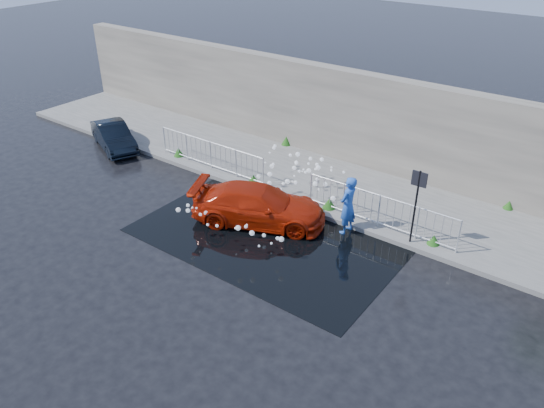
# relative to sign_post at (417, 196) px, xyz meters

# --- Properties ---
(ground) EXTENTS (90.00, 90.00, 0.00)m
(ground) POSITION_rel_sign_post_xyz_m (-4.20, -3.10, -1.72)
(ground) COLOR black
(ground) RESTS_ON ground
(pavement) EXTENTS (30.00, 4.00, 0.15)m
(pavement) POSITION_rel_sign_post_xyz_m (-4.20, 1.90, -1.65)
(pavement) COLOR #5A5B56
(pavement) RESTS_ON ground
(curb) EXTENTS (30.00, 0.25, 0.16)m
(curb) POSITION_rel_sign_post_xyz_m (-4.20, -0.10, -1.64)
(curb) COLOR #5A5B56
(curb) RESTS_ON ground
(retaining_wall) EXTENTS (30.00, 0.60, 3.50)m
(retaining_wall) POSITION_rel_sign_post_xyz_m (-4.20, 4.10, 0.18)
(retaining_wall) COLOR #5C564E
(retaining_wall) RESTS_ON pavement
(puddle) EXTENTS (8.00, 5.00, 0.01)m
(puddle) POSITION_rel_sign_post_xyz_m (-3.70, -2.10, -1.72)
(puddle) COLOR black
(puddle) RESTS_ON ground
(sign_post) EXTENTS (0.45, 0.06, 2.50)m
(sign_post) POSITION_rel_sign_post_xyz_m (0.00, 0.00, 0.00)
(sign_post) COLOR black
(sign_post) RESTS_ON ground
(railing_left) EXTENTS (5.05, 0.05, 1.10)m
(railing_left) POSITION_rel_sign_post_xyz_m (-8.20, 0.25, -0.99)
(railing_left) COLOR silver
(railing_left) RESTS_ON pavement
(railing_right) EXTENTS (5.05, 0.05, 1.10)m
(railing_right) POSITION_rel_sign_post_xyz_m (-1.20, 0.25, -0.99)
(railing_right) COLOR silver
(railing_right) RESTS_ON pavement
(weeds) EXTENTS (12.17, 3.93, 0.37)m
(weeds) POSITION_rel_sign_post_xyz_m (-4.53, 1.44, -1.41)
(weeds) COLOR #154111
(weeds) RESTS_ON pavement
(water_spray) EXTENTS (3.71, 5.65, 1.06)m
(water_spray) POSITION_rel_sign_post_xyz_m (-4.50, -0.43, -0.99)
(water_spray) COLOR white
(water_spray) RESTS_ON ground
(red_car) EXTENTS (4.58, 3.30, 1.23)m
(red_car) POSITION_rel_sign_post_xyz_m (-4.47, -1.60, -1.11)
(red_car) COLOR #A51B06
(red_car) RESTS_ON ground
(dark_car) EXTENTS (3.45, 2.34, 1.08)m
(dark_car) POSITION_rel_sign_post_xyz_m (-12.96, -0.50, -1.19)
(dark_car) COLOR black
(dark_car) RESTS_ON ground
(person) EXTENTS (0.50, 0.72, 1.90)m
(person) POSITION_rel_sign_post_xyz_m (-1.93, -0.44, -0.78)
(person) COLOR blue
(person) RESTS_ON ground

